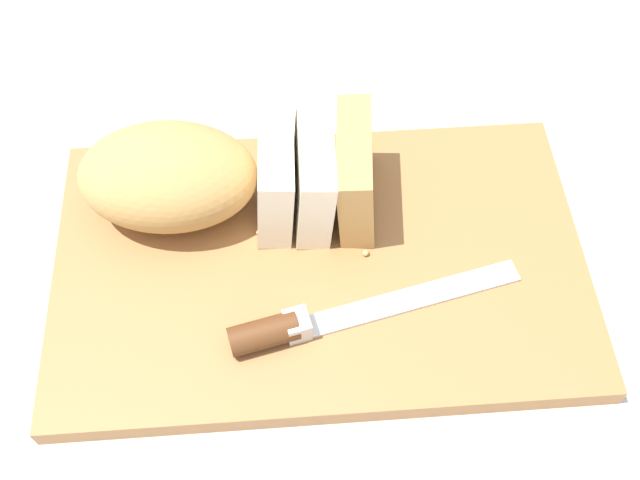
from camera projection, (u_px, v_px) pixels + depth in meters
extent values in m
plane|color=beige|center=(320.00, 271.00, 0.68)|extent=(3.00, 3.00, 0.00)
cube|color=#9E6B3D|center=(320.00, 265.00, 0.67)|extent=(0.48, 0.30, 0.02)
ellipsoid|color=tan|center=(168.00, 176.00, 0.66)|extent=(0.17, 0.12, 0.09)
cube|color=#F2E8CC|center=(275.00, 173.00, 0.66)|extent=(0.04, 0.11, 0.09)
cube|color=#F2E8CC|center=(315.00, 173.00, 0.66)|extent=(0.04, 0.11, 0.09)
cube|color=tan|center=(356.00, 172.00, 0.66)|extent=(0.05, 0.11, 0.09)
cube|color=silver|center=(409.00, 299.00, 0.64)|extent=(0.20, 0.06, 0.00)
cylinder|color=#593319|center=(264.00, 334.00, 0.61)|extent=(0.06, 0.04, 0.02)
cube|color=silver|center=(297.00, 325.00, 0.62)|extent=(0.02, 0.03, 0.02)
sphere|color=tan|center=(258.00, 232.00, 0.68)|extent=(0.00, 0.00, 0.00)
sphere|color=tan|center=(366.00, 256.00, 0.66)|extent=(0.01, 0.01, 0.01)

